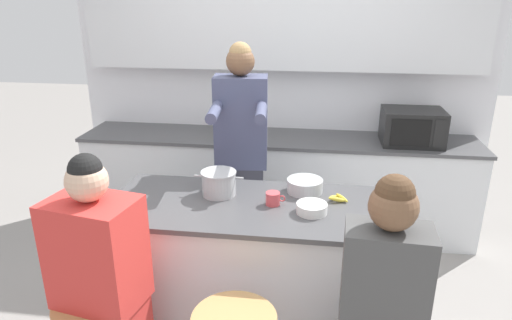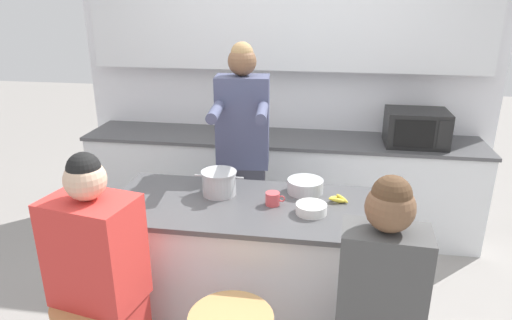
% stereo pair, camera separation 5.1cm
% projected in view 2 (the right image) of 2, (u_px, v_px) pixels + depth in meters
% --- Properties ---
extents(wall_back, '(3.77, 0.22, 2.70)m').
position_uv_depth(wall_back, '(285.00, 58.00, 4.07)').
color(wall_back, white).
rests_on(wall_back, ground_plane).
extents(back_counter, '(3.50, 0.60, 0.89)m').
position_uv_depth(back_counter, '(280.00, 183.00, 4.19)').
color(back_counter, silver).
rests_on(back_counter, ground_plane).
extents(kitchen_island, '(1.72, 0.73, 0.93)m').
position_uv_depth(kitchen_island, '(254.00, 271.00, 2.82)').
color(kitchen_island, black).
rests_on(kitchen_island, ground_plane).
extents(person_cooking, '(0.42, 0.60, 1.79)m').
position_uv_depth(person_cooking, '(243.00, 168.00, 3.28)').
color(person_cooking, '#383842').
rests_on(person_cooking, ground_plane).
extents(person_wrapped_blanket, '(0.46, 0.36, 1.43)m').
position_uv_depth(person_wrapped_blanket, '(101.00, 296.00, 2.25)').
color(person_wrapped_blanket, red).
rests_on(person_wrapped_blanket, ground_plane).
extents(cooking_pot, '(0.30, 0.22, 0.15)m').
position_uv_depth(cooking_pot, '(219.00, 183.00, 2.77)').
color(cooking_pot, '#B7BABC').
rests_on(cooking_pot, kitchen_island).
extents(fruit_bowl, '(0.22, 0.22, 0.08)m').
position_uv_depth(fruit_bowl, '(305.00, 186.00, 2.81)').
color(fruit_bowl, '#B7BABC').
rests_on(fruit_bowl, kitchen_island).
extents(mixing_bowl_steel, '(0.17, 0.17, 0.06)m').
position_uv_depth(mixing_bowl_steel, '(311.00, 209.00, 2.55)').
color(mixing_bowl_steel, white).
rests_on(mixing_bowl_steel, kitchen_island).
extents(coffee_cup_near, '(0.12, 0.08, 0.08)m').
position_uv_depth(coffee_cup_near, '(273.00, 199.00, 2.65)').
color(coffee_cup_near, '#DB4C51').
rests_on(coffee_cup_near, kitchen_island).
extents(banana_bunch, '(0.13, 0.09, 0.04)m').
position_uv_depth(banana_bunch, '(338.00, 199.00, 2.69)').
color(banana_bunch, yellow).
rests_on(banana_bunch, kitchen_island).
extents(microwave, '(0.50, 0.38, 0.29)m').
position_uv_depth(microwave, '(416.00, 128.00, 3.79)').
color(microwave, black).
rests_on(microwave, back_counter).
extents(potted_plant, '(0.16, 0.16, 0.23)m').
position_uv_depth(potted_plant, '(229.00, 122.00, 4.06)').
color(potted_plant, '#A86042').
rests_on(potted_plant, back_counter).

